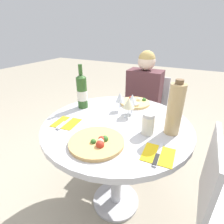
{
  "coord_description": "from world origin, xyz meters",
  "views": [
    {
      "loc": [
        0.43,
        -0.92,
        1.33
      ],
      "look_at": [
        -0.01,
        -0.06,
        0.87
      ],
      "focal_mm": 28.0,
      "sensor_mm": 36.0,
      "label": 1
    }
  ],
  "objects_px": {
    "seated_diner": "(140,114)",
    "dining_table": "(117,138)",
    "tall_carafe": "(175,109)",
    "wine_bottle": "(82,91)",
    "chair_behind_diner": "(144,116)",
    "pizza_large": "(97,142)"
  },
  "relations": [
    {
      "from": "pizza_large",
      "to": "wine_bottle",
      "type": "relative_size",
      "value": 0.9
    },
    {
      "from": "seated_diner",
      "to": "tall_carafe",
      "type": "bearing_deg",
      "value": 120.66
    },
    {
      "from": "wine_bottle",
      "to": "tall_carafe",
      "type": "distance_m",
      "value": 0.69
    },
    {
      "from": "seated_diner",
      "to": "pizza_large",
      "type": "bearing_deg",
      "value": 94.0
    },
    {
      "from": "dining_table",
      "to": "pizza_large",
      "type": "distance_m",
      "value": 0.3
    },
    {
      "from": "seated_diner",
      "to": "tall_carafe",
      "type": "height_order",
      "value": "seated_diner"
    },
    {
      "from": "dining_table",
      "to": "chair_behind_diner",
      "type": "relative_size",
      "value": 1.14
    },
    {
      "from": "dining_table",
      "to": "wine_bottle",
      "type": "relative_size",
      "value": 2.92
    },
    {
      "from": "dining_table",
      "to": "chair_behind_diner",
      "type": "xyz_separation_m",
      "value": [
        -0.06,
        0.85,
        -0.23
      ]
    },
    {
      "from": "dining_table",
      "to": "seated_diner",
      "type": "bearing_deg",
      "value": 94.73
    },
    {
      "from": "pizza_large",
      "to": "tall_carafe",
      "type": "relative_size",
      "value": 0.93
    },
    {
      "from": "dining_table",
      "to": "wine_bottle",
      "type": "xyz_separation_m",
      "value": [
        -0.34,
        0.1,
        0.25
      ]
    },
    {
      "from": "pizza_large",
      "to": "tall_carafe",
      "type": "height_order",
      "value": "tall_carafe"
    },
    {
      "from": "chair_behind_diner",
      "to": "tall_carafe",
      "type": "distance_m",
      "value": 1.04
    },
    {
      "from": "dining_table",
      "to": "pizza_large",
      "type": "height_order",
      "value": "pizza_large"
    },
    {
      "from": "chair_behind_diner",
      "to": "seated_diner",
      "type": "relative_size",
      "value": 0.75
    },
    {
      "from": "chair_behind_diner",
      "to": "pizza_large",
      "type": "relative_size",
      "value": 2.84
    },
    {
      "from": "chair_behind_diner",
      "to": "seated_diner",
      "type": "height_order",
      "value": "seated_diner"
    },
    {
      "from": "chair_behind_diner",
      "to": "dining_table",
      "type": "bearing_deg",
      "value": 93.93
    },
    {
      "from": "chair_behind_diner",
      "to": "wine_bottle",
      "type": "bearing_deg",
      "value": 69.2
    },
    {
      "from": "dining_table",
      "to": "wine_bottle",
      "type": "height_order",
      "value": "wine_bottle"
    },
    {
      "from": "seated_diner",
      "to": "dining_table",
      "type": "bearing_deg",
      "value": 94.73
    }
  ]
}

